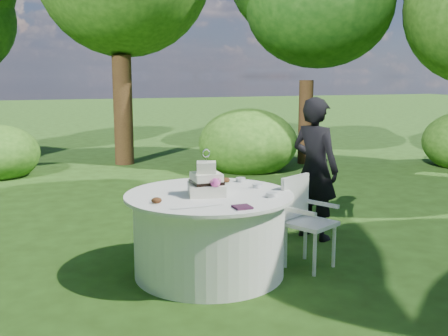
% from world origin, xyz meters
% --- Properties ---
extents(ground, '(80.00, 80.00, 0.00)m').
position_xyz_m(ground, '(0.00, 0.00, 0.00)').
color(ground, '#203A0F').
rests_on(ground, ground).
extents(napkins, '(0.14, 0.14, 0.02)m').
position_xyz_m(napkins, '(0.07, -0.61, 0.78)').
color(napkins, '#411C36').
rests_on(napkins, table).
extents(feather_plume, '(0.48, 0.07, 0.01)m').
position_xyz_m(feather_plume, '(-0.27, -0.44, 0.78)').
color(feather_plume, white).
rests_on(feather_plume, table).
extents(guest, '(0.59, 0.69, 1.62)m').
position_xyz_m(guest, '(1.50, 0.59, 0.81)').
color(guest, black).
rests_on(guest, ground).
extents(table, '(1.56, 1.56, 0.77)m').
position_xyz_m(table, '(0.00, 0.00, 0.39)').
color(table, white).
rests_on(table, ground).
extents(cake, '(0.39, 0.39, 0.43)m').
position_xyz_m(cake, '(-0.04, -0.04, 0.88)').
color(cake, white).
rests_on(cake, table).
extents(chair, '(0.55, 0.55, 0.89)m').
position_xyz_m(chair, '(0.93, -0.15, 0.52)').
color(chair, silver).
rests_on(chair, ground).
extents(votives, '(0.15, 0.85, 0.04)m').
position_xyz_m(votives, '(0.50, 0.04, 0.79)').
color(votives, silver).
rests_on(votives, table).
extents(petal_cups, '(0.97, 0.69, 0.05)m').
position_xyz_m(petal_cups, '(-0.10, 0.12, 0.79)').
color(petal_cups, '#562D16').
rests_on(petal_cups, table).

